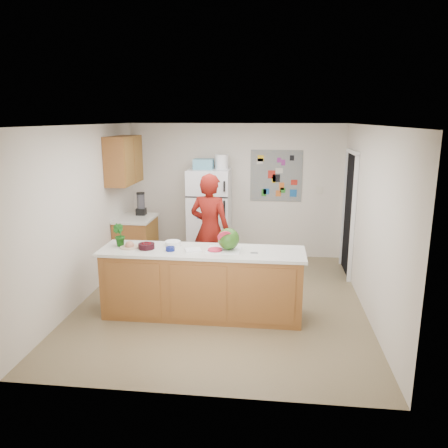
# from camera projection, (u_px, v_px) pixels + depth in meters

# --- Properties ---
(floor) EXTENTS (4.00, 4.50, 0.02)m
(floor) POSITION_uv_depth(u_px,v_px,m) (222.00, 301.00, 6.37)
(floor) COLOR brown
(floor) RESTS_ON ground
(wall_back) EXTENTS (4.00, 0.02, 2.50)m
(wall_back) POSITION_uv_depth(u_px,v_px,m) (236.00, 191.00, 8.25)
(wall_back) COLOR beige
(wall_back) RESTS_ON ground
(wall_left) EXTENTS (0.02, 4.50, 2.50)m
(wall_left) POSITION_uv_depth(u_px,v_px,m) (83.00, 214.00, 6.29)
(wall_left) COLOR beige
(wall_left) RESTS_ON ground
(wall_right) EXTENTS (0.02, 4.50, 2.50)m
(wall_right) POSITION_uv_depth(u_px,v_px,m) (370.00, 221.00, 5.84)
(wall_right) COLOR beige
(wall_right) RESTS_ON ground
(ceiling) EXTENTS (4.00, 4.50, 0.02)m
(ceiling) POSITION_uv_depth(u_px,v_px,m) (221.00, 124.00, 5.77)
(ceiling) COLOR white
(ceiling) RESTS_ON wall_back
(doorway) EXTENTS (0.03, 0.85, 2.04)m
(doorway) POSITION_uv_depth(u_px,v_px,m) (349.00, 214.00, 7.30)
(doorway) COLOR black
(doorway) RESTS_ON ground
(peninsula_base) EXTENTS (2.60, 0.62, 0.88)m
(peninsula_base) POSITION_uv_depth(u_px,v_px,m) (202.00, 284.00, 5.80)
(peninsula_base) COLOR brown
(peninsula_base) RESTS_ON floor
(peninsula_top) EXTENTS (2.68, 0.70, 0.04)m
(peninsula_top) POSITION_uv_depth(u_px,v_px,m) (202.00, 251.00, 5.69)
(peninsula_top) COLOR silver
(peninsula_top) RESTS_ON peninsula_base
(side_counter_base) EXTENTS (0.60, 0.80, 0.86)m
(side_counter_base) POSITION_uv_depth(u_px,v_px,m) (136.00, 243.00, 7.75)
(side_counter_base) COLOR brown
(side_counter_base) RESTS_ON floor
(side_counter_top) EXTENTS (0.64, 0.84, 0.04)m
(side_counter_top) POSITION_uv_depth(u_px,v_px,m) (135.00, 218.00, 7.64)
(side_counter_top) COLOR silver
(side_counter_top) RESTS_ON side_counter_base
(upper_cabinets) EXTENTS (0.35, 1.00, 0.80)m
(upper_cabinets) POSITION_uv_depth(u_px,v_px,m) (124.00, 160.00, 7.37)
(upper_cabinets) COLOR brown
(upper_cabinets) RESTS_ON wall_left
(refrigerator) EXTENTS (0.75, 0.70, 1.70)m
(refrigerator) POSITION_uv_depth(u_px,v_px,m) (210.00, 215.00, 8.03)
(refrigerator) COLOR silver
(refrigerator) RESTS_ON floor
(fridge_top_bin) EXTENTS (0.35, 0.28, 0.18)m
(fridge_top_bin) POSITION_uv_depth(u_px,v_px,m) (204.00, 164.00, 7.81)
(fridge_top_bin) COLOR #5999B2
(fridge_top_bin) RESTS_ON refrigerator
(photo_collage) EXTENTS (0.95, 0.01, 0.95)m
(photo_collage) POSITION_uv_depth(u_px,v_px,m) (276.00, 176.00, 8.07)
(photo_collage) COLOR slate
(photo_collage) RESTS_ON wall_back
(person) EXTENTS (0.74, 0.58, 1.78)m
(person) POSITION_uv_depth(u_px,v_px,m) (210.00, 230.00, 6.80)
(person) COLOR maroon
(person) RESTS_ON floor
(blender_appliance) EXTENTS (0.14, 0.14, 0.38)m
(blender_appliance) POSITION_uv_depth(u_px,v_px,m) (141.00, 204.00, 7.79)
(blender_appliance) COLOR black
(blender_appliance) RESTS_ON side_counter_top
(cutting_board) EXTENTS (0.45, 0.34, 0.01)m
(cutting_board) POSITION_uv_depth(u_px,v_px,m) (224.00, 250.00, 5.66)
(cutting_board) COLOR white
(cutting_board) RESTS_ON peninsula_top
(watermelon) EXTENTS (0.28, 0.28, 0.28)m
(watermelon) POSITION_uv_depth(u_px,v_px,m) (229.00, 239.00, 5.64)
(watermelon) COLOR #305F12
(watermelon) RESTS_ON cutting_board
(watermelon_slice) EXTENTS (0.18, 0.18, 0.02)m
(watermelon_slice) POSITION_uv_depth(u_px,v_px,m) (215.00, 250.00, 5.62)
(watermelon_slice) COLOR red
(watermelon_slice) RESTS_ON cutting_board
(cherry_bowl) EXTENTS (0.22, 0.22, 0.07)m
(cherry_bowl) POSITION_uv_depth(u_px,v_px,m) (146.00, 246.00, 5.73)
(cherry_bowl) COLOR black
(cherry_bowl) RESTS_ON peninsula_top
(white_bowl) EXTENTS (0.27, 0.27, 0.06)m
(white_bowl) POSITION_uv_depth(u_px,v_px,m) (173.00, 243.00, 5.87)
(white_bowl) COLOR silver
(white_bowl) RESTS_ON peninsula_top
(cobalt_bowl) EXTENTS (0.14, 0.14, 0.05)m
(cobalt_bowl) POSITION_uv_depth(u_px,v_px,m) (170.00, 249.00, 5.64)
(cobalt_bowl) COLOR #0A1457
(cobalt_bowl) RESTS_ON peninsula_top
(plate) EXTENTS (0.32, 0.32, 0.02)m
(plate) POSITION_uv_depth(u_px,v_px,m) (130.00, 247.00, 5.78)
(plate) COLOR beige
(plate) RESTS_ON peninsula_top
(paper_towel) EXTENTS (0.25, 0.23, 0.02)m
(paper_towel) POSITION_uv_depth(u_px,v_px,m) (193.00, 250.00, 5.65)
(paper_towel) COLOR white
(paper_towel) RESTS_ON peninsula_top
(keys) EXTENTS (0.10, 0.05, 0.01)m
(keys) POSITION_uv_depth(u_px,v_px,m) (254.00, 253.00, 5.53)
(keys) COLOR gray
(keys) RESTS_ON peninsula_top
(potted_plant) EXTENTS (0.20, 0.18, 0.30)m
(potted_plant) POSITION_uv_depth(u_px,v_px,m) (119.00, 235.00, 5.82)
(potted_plant) COLOR #103A15
(potted_plant) RESTS_ON peninsula_top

